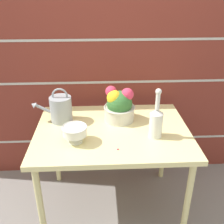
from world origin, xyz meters
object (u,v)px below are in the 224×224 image
crystal_pedestal_bowl (75,131)px  glass_decanter (156,121)px  watering_can (60,109)px  flower_planter (119,106)px

crystal_pedestal_bowl → glass_decanter: 0.55m
watering_can → flower_planter: (0.44, -0.01, 0.02)m
flower_planter → glass_decanter: glass_decanter is taller
glass_decanter → flower_planter: bearing=132.2°
crystal_pedestal_bowl → flower_planter: (0.31, 0.30, 0.04)m
crystal_pedestal_bowl → flower_planter: 0.43m
glass_decanter → watering_can: bearing=158.8°
watering_can → glass_decanter: (0.67, -0.26, 0.02)m
flower_planter → watering_can: bearing=179.1°
watering_can → flower_planter: bearing=-0.9°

